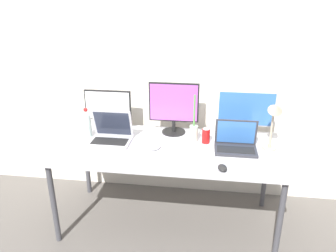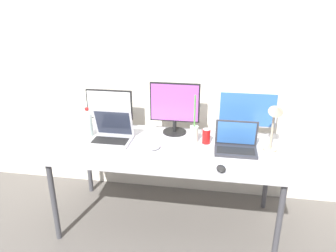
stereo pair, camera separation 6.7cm
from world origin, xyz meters
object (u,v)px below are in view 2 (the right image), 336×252
mouse_by_keyboard (155,147)px  water_bottle (88,123)px  monitor_left (110,108)px  keyboard_main (189,154)px  mouse_by_laptop (221,169)px  soda_can_near_keyboard (206,136)px  laptop_silver (112,134)px  bamboo_vase (194,132)px  monitor_right (247,113)px  desk_lamp (275,119)px  monitor_center (175,107)px  work_desk (168,153)px  laptop_secondary (236,144)px

mouse_by_keyboard → water_bottle: bearing=-172.4°
monitor_left → keyboard_main: size_ratio=1.12×
mouse_by_laptop → soda_can_near_keyboard: bearing=97.8°
laptop_silver → mouse_by_keyboard: (0.39, -0.10, -0.04)m
mouse_by_laptop → bamboo_vase: bearing=108.1°
keyboard_main → mouse_by_laptop: (0.24, -0.21, 0.01)m
monitor_right → laptop_silver: (-1.11, -0.25, -0.16)m
desk_lamp → monitor_left: bearing=168.4°
monitor_center → mouse_by_keyboard: bearing=-105.9°
laptop_silver → water_bottle: (-0.23, 0.06, 0.06)m
keyboard_main → water_bottle: water_bottle is taller
work_desk → desk_lamp: (0.81, 0.03, 0.34)m
water_bottle → keyboard_main: bearing=-14.0°
water_bottle → desk_lamp: bearing=-3.1°
keyboard_main → mouse_by_laptop: 0.32m
water_bottle → bamboo_vase: bearing=2.1°
keyboard_main → desk_lamp: (0.62, 0.14, 0.27)m
laptop_secondary → soda_can_near_keyboard: (-0.24, 0.10, 0.01)m
monitor_left → water_bottle: monitor_left is taller
laptop_silver → soda_can_near_keyboard: (0.78, 0.08, 0.00)m
laptop_secondary → mouse_by_keyboard: 0.63m
monitor_left → mouse_by_keyboard: 0.64m
monitor_left → desk_lamp: desk_lamp is taller
keyboard_main → monitor_right: bearing=40.2°
laptop_silver → water_bottle: laptop_silver is taller
monitor_right → soda_can_near_keyboard: bearing=-151.5°
laptop_secondary → bamboo_vase: bamboo_vase is taller
keyboard_main → soda_can_near_keyboard: (0.11, 0.24, 0.05)m
laptop_silver → bamboo_vase: bearing=8.2°
mouse_by_keyboard → bamboo_vase: (0.29, 0.20, 0.06)m
water_bottle → soda_can_near_keyboard: bearing=0.6°
laptop_silver → monitor_left: bearing=110.7°
monitor_right → desk_lamp: size_ratio=1.15×
work_desk → monitor_center: size_ratio=4.06×
water_bottle → desk_lamp: desk_lamp is taller
mouse_by_keyboard → desk_lamp: (0.90, 0.09, 0.27)m
monitor_center → mouse_by_laptop: monitor_center is taller
soda_can_near_keyboard → laptop_silver: bearing=-174.5°
laptop_secondary → mouse_by_keyboard: size_ratio=3.14×
monitor_center → desk_lamp: monitor_center is taller
bamboo_vase → monitor_right: bearing=19.7°
monitor_center → water_bottle: monitor_center is taller
laptop_silver → bamboo_vase: (0.68, 0.10, 0.02)m
monitor_left → mouse_by_keyboard: size_ratio=4.03×
soda_can_near_keyboard → bamboo_vase: 0.11m
work_desk → monitor_right: bearing=25.2°
bamboo_vase → mouse_by_laptop: bearing=-63.5°
monitor_left → keyboard_main: 0.90m
mouse_by_laptop → water_bottle: water_bottle is taller
work_desk → desk_lamp: 0.87m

